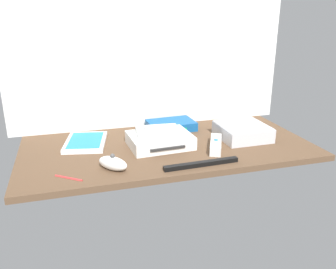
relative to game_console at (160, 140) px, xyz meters
The scene contains 11 objects.
ground_plane 4.33cm from the game_console, ahead, with size 100.00×48.00×2.00cm, color brown.
back_wall 38.83cm from the game_console, 83.29° to the left, with size 110.00×1.20×64.00cm, color white.
game_console is the anchor object (origin of this frame).
mini_computer 31.32cm from the game_console, ahead, with size 17.18×17.18×5.30cm.
game_case 26.47cm from the game_console, 159.03° to the left, with size 17.10×21.32×1.56cm.
network_router 18.88cm from the game_console, 61.54° to the left, with size 18.69×13.16×3.40cm.
remote_wand 19.20cm from the game_console, 23.20° to the right, with size 9.49×14.94×3.40cm.
remote_nunchuk 23.37cm from the game_console, 141.58° to the right, with size 9.99×10.36×5.10cm.
remote_classic_pad 3.51cm from the game_console, 114.61° to the left, with size 15.00×9.14×2.40cm.
sensor_bar 21.05cm from the game_console, 68.33° to the right, with size 24.00×1.80×1.40cm, color black.
stylus_pen 35.45cm from the game_console, 151.64° to the right, with size 0.70×0.70×9.00cm, color red.
Camera 1 is at (-32.19, -110.41, 44.46)cm, focal length 37.61 mm.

